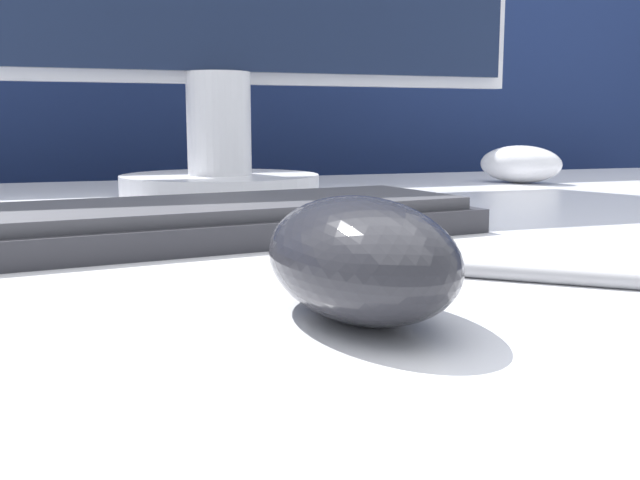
{
  "coord_description": "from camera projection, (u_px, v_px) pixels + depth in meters",
  "views": [
    {
      "loc": [
        -0.11,
        -0.5,
        0.84
      ],
      "look_at": [
        -0.0,
        -0.21,
        0.79
      ],
      "focal_mm": 42.0,
      "sensor_mm": 36.0,
      "label": 1
    }
  ],
  "objects": [
    {
      "name": "partition_panel",
      "position": [
        138.0,
        267.0,
        1.12
      ],
      "size": [
        5.0,
        0.03,
        1.24
      ],
      "color": "navy",
      "rests_on": "ground_plane"
    },
    {
      "name": "computer_mouse_near",
      "position": [
        348.0,
        259.0,
        0.28
      ],
      "size": [
        0.07,
        0.11,
        0.05
      ],
      "rotation": [
        0.0,
        0.0,
        0.05
      ],
      "color": "#232328",
      "rests_on": "desk"
    },
    {
      "name": "keyboard",
      "position": [
        203.0,
        221.0,
        0.48
      ],
      "size": [
        0.38,
        0.17,
        0.02
      ],
      "rotation": [
        0.0,
        0.0,
        0.14
      ],
      "color": "#28282D",
      "rests_on": "desk"
    },
    {
      "name": "computer_mouse_far",
      "position": [
        520.0,
        164.0,
        0.92
      ],
      "size": [
        0.11,
        0.12,
        0.05
      ],
      "rotation": [
        0.0,
        0.0,
        0.62
      ],
      "color": "silver",
      "rests_on": "desk"
    },
    {
      "name": "pen",
      "position": [
        573.0,
        277.0,
        0.34
      ],
      "size": [
        0.11,
        0.09,
        0.01
      ],
      "rotation": [
        0.0,
        0.0,
        -0.7
      ],
      "color": "#99999E",
      "rests_on": "desk"
    }
  ]
}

